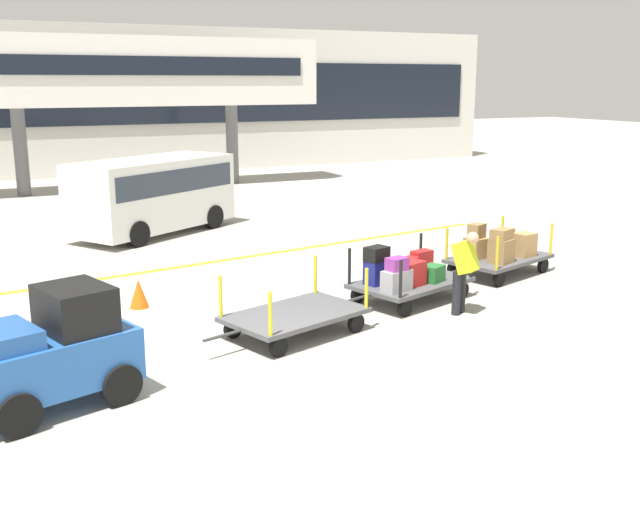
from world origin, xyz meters
The scene contains 11 objects.
ground_plane centered at (0.00, 0.00, 0.00)m, with size 120.00×120.00×0.00m, color #9E9B91.
apron_lead_line centered at (0.23, 6.65, 0.00)m, with size 18.51×0.20×0.01m, color yellow.
terminal_building centered at (0.00, 25.98, 3.34)m, with size 44.17×2.51×6.66m.
jet_bridge centered at (0.31, 19.99, 4.51)m, with size 17.07×3.00×5.85m.
baggage_tug centered at (-3.26, -0.07, 0.75)m, with size 2.33×1.74×1.58m.
baggage_cart_lead centered at (0.70, 1.17, 0.35)m, with size 3.08×2.02×1.10m.
baggage_cart_middle centered at (3.42, 2.04, 0.53)m, with size 3.08×2.02×1.13m.
baggage_cart_tail centered at (6.41, 2.93, 0.55)m, with size 3.08×2.02×1.16m.
baggage_handler centered at (3.95, 0.91, 0.87)m, with size 0.55×0.56×1.56m.
shuttle_van centered at (0.62, 10.78, 1.23)m, with size 5.08×4.14×2.10m.
safety_cone_near centered at (-1.33, 3.89, 0.28)m, with size 0.36×0.36×0.55m, color #EA590F.
Camera 1 is at (-4.09, -9.84, 4.19)m, focal length 41.94 mm.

